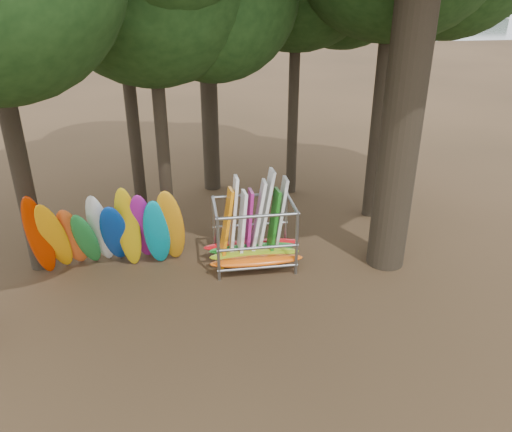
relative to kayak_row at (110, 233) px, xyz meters
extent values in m
plane|color=#47331E|center=(3.50, -1.26, -1.29)|extent=(120.00, 120.00, 0.00)
plane|color=gray|center=(3.50, 58.74, -1.29)|extent=(160.00, 160.00, 0.00)
cube|color=black|center=(3.50, 108.74, 0.71)|extent=(160.00, 4.00, 4.00)
cylinder|color=black|center=(0.57, 4.20, 4.70)|extent=(0.43, 0.43, 11.97)
cylinder|color=black|center=(3.32, 6.25, 5.46)|extent=(0.66, 0.66, 13.49)
cylinder|color=black|center=(6.44, 5.36, 3.83)|extent=(0.40, 0.40, 10.24)
cylinder|color=black|center=(1.60, 1.74, 3.43)|extent=(0.39, 0.39, 9.43)
cylinder|color=black|center=(8.80, 2.73, 4.33)|extent=(0.50, 0.50, 11.24)
ellipsoid|color=#BA2900|center=(-1.87, -0.17, 0.12)|extent=(0.71, 1.27, 2.91)
ellipsoid|color=#FFA40B|center=(-1.47, -0.16, 0.05)|extent=(0.69, 1.80, 2.81)
ellipsoid|color=orange|center=(-1.08, 0.13, -0.13)|extent=(0.72, 1.55, 2.44)
ellipsoid|color=#1F7E34|center=(-0.68, -0.01, -0.16)|extent=(0.66, 1.81, 2.42)
ellipsoid|color=silver|center=(-0.28, 0.17, 0.04)|extent=(0.64, 1.65, 2.80)
ellipsoid|color=#093795|center=(0.11, 0.09, -0.10)|extent=(0.83, 1.83, 2.55)
ellipsoid|color=#C39C0E|center=(0.51, -0.02, 0.11)|extent=(0.70, 1.06, 2.87)
ellipsoid|color=#A31A91|center=(0.91, 0.15, 0.02)|extent=(0.70, 1.63, 2.74)
ellipsoid|color=#038BA0|center=(1.30, -0.09, -0.06)|extent=(0.77, 1.34, 2.57)
ellipsoid|color=orange|center=(1.70, -0.06, 0.09)|extent=(0.93, 1.67, 2.89)
ellipsoid|color=#ED580D|center=(4.10, -0.71, -0.87)|extent=(2.74, 0.55, 0.24)
ellipsoid|color=#8EAC16|center=(4.10, -0.33, -0.87)|extent=(2.70, 0.55, 0.24)
ellipsoid|color=#1C7F24|center=(4.10, 0.04, -0.87)|extent=(2.68, 0.55, 0.24)
ellipsoid|color=red|center=(4.10, 0.29, -0.87)|extent=(2.98, 0.55, 0.24)
cube|color=orange|center=(3.28, -0.08, -0.09)|extent=(0.52, 0.79, 2.42)
cube|color=white|center=(3.51, 0.09, 0.05)|extent=(0.37, 0.79, 2.72)
cube|color=silver|center=(3.74, -0.06, -0.15)|extent=(0.35, 0.77, 2.31)
cube|color=#A21B74|center=(3.98, 0.16, -0.18)|extent=(0.29, 0.75, 2.25)
cube|color=silver|center=(4.21, 0.00, 0.00)|extent=(0.58, 0.76, 2.59)
cube|color=silver|center=(4.45, 0.16, 0.14)|extent=(0.62, 0.79, 2.86)
cube|color=#186716|center=(4.68, -0.06, -0.14)|extent=(0.41, 0.77, 2.32)
cube|color=silver|center=(4.91, 0.15, -0.01)|extent=(0.49, 0.76, 2.59)
camera|label=1|loc=(2.16, -13.07, 6.42)|focal=35.00mm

